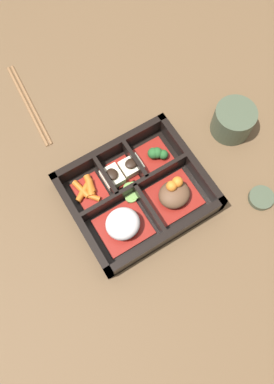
{
  "coord_description": "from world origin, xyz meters",
  "views": [
    {
      "loc": [
        0.13,
        0.21,
        0.71
      ],
      "look_at": [
        0.0,
        0.0,
        0.03
      ],
      "focal_mm": 35.0,
      "sensor_mm": 36.0,
      "label": 1
    }
  ],
  "objects": [
    {
      "name": "ground_plane",
      "position": [
        0.0,
        0.0,
        0.0
      ],
      "size": [
        3.0,
        3.0,
        0.0
      ],
      "primitive_type": "plane",
      "color": "brown"
    },
    {
      "name": "bento_base",
      "position": [
        0.0,
        0.0,
        0.01
      ],
      "size": [
        0.26,
        0.23,
        0.01
      ],
      "color": "black",
      "rests_on": "ground_plane"
    },
    {
      "name": "bento_rim",
      "position": [
        0.0,
        -0.0,
        0.02
      ],
      "size": [
        0.26,
        0.23,
        0.05
      ],
      "color": "black",
      "rests_on": "ground_plane"
    },
    {
      "name": "bowl_stew",
      "position": [
        -0.06,
        0.04,
        0.03
      ],
      "size": [
        0.1,
        0.09,
        0.05
      ],
      "color": "maroon",
      "rests_on": "bento_base"
    },
    {
      "name": "bowl_rice",
      "position": [
        0.06,
        0.04,
        0.03
      ],
      "size": [
        0.1,
        0.09,
        0.05
      ],
      "color": "maroon",
      "rests_on": "bento_base"
    },
    {
      "name": "bowl_greens",
      "position": [
        -0.08,
        -0.05,
        0.02
      ],
      "size": [
        0.07,
        0.07,
        0.03
      ],
      "color": "maroon",
      "rests_on": "bento_base"
    },
    {
      "name": "bowl_tofu",
      "position": [
        0.0,
        -0.05,
        0.02
      ],
      "size": [
        0.08,
        0.07,
        0.03
      ],
      "color": "maroon",
      "rests_on": "bento_base"
    },
    {
      "name": "bowl_carrots",
      "position": [
        0.08,
        -0.06,
        0.02
      ],
      "size": [
        0.06,
        0.07,
        0.02
      ],
      "color": "maroon",
      "rests_on": "bento_base"
    },
    {
      "name": "bowl_pickles",
      "position": [
        0.01,
        -0.01,
        0.02
      ],
      "size": [
        0.04,
        0.04,
        0.01
      ],
      "color": "maroon",
      "rests_on": "bento_base"
    },
    {
      "name": "tea_cup",
      "position": [
        -0.25,
        -0.03,
        0.03
      ],
      "size": [
        0.09,
        0.09,
        0.06
      ],
      "color": "#424C38",
      "rests_on": "ground_plane"
    },
    {
      "name": "chopsticks",
      "position": [
        0.09,
        -0.31,
        0.0
      ],
      "size": [
        0.03,
        0.23,
        0.01
      ],
      "color": "brown",
      "rests_on": "ground_plane"
    },
    {
      "name": "sauce_dish",
      "position": [
        -0.21,
        0.13,
        0.01
      ],
      "size": [
        0.05,
        0.05,
        0.01
      ],
      "color": "#424C38",
      "rests_on": "ground_plane"
    }
  ]
}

